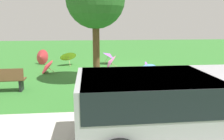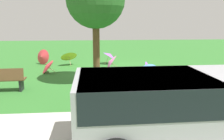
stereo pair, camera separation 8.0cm
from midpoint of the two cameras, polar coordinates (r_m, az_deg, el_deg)
ground at (r=11.49m, az=3.20°, el=-0.64°), size 40.00×40.00×0.00m
van_dark at (r=4.87m, az=17.41°, el=-8.33°), size 4.63×2.18×1.53m
park_bench at (r=9.21m, az=-25.98°, el=-2.21°), size 1.62×0.54×0.90m
parasol_pink_0 at (r=11.92m, az=-0.31°, el=2.02°), size 0.89×1.03×0.88m
parasol_purple_0 at (r=11.32m, az=9.56°, el=0.66°), size 0.66×0.72×0.64m
parasol_blue_0 at (r=9.62m, az=9.77°, el=-0.31°), size 1.06×0.99×0.87m
parasol_red_0 at (r=11.77m, az=-16.13°, el=0.98°), size 0.86×0.99×0.71m
parasol_yellow_1 at (r=13.54m, az=-10.87°, el=3.65°), size 1.21×1.15×0.93m
parasol_purple_1 at (r=13.72m, az=-0.37°, el=3.89°), size 0.86×0.89×0.84m
parasol_red_1 at (r=14.18m, az=-17.27°, el=3.24°), size 0.98×0.87×0.94m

